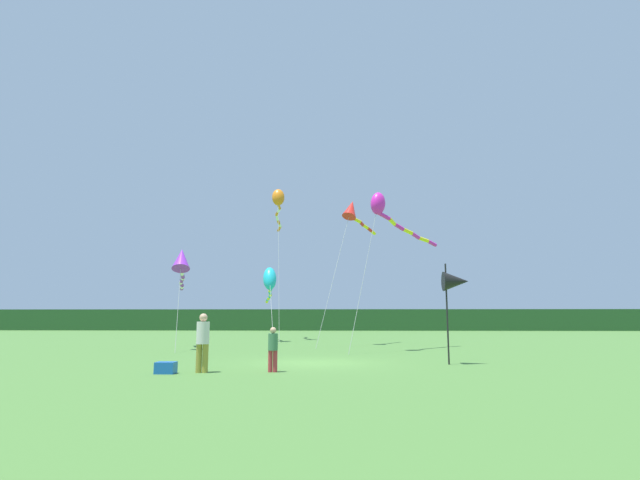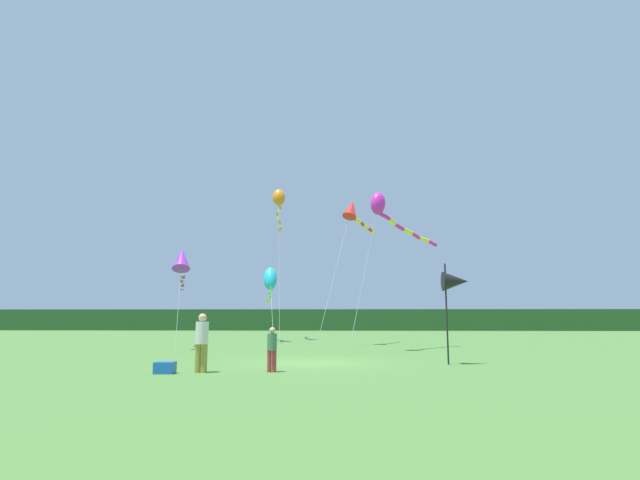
# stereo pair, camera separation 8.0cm
# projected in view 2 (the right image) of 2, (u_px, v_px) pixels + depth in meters

# --- Properties ---
(ground_plane) EXTENTS (120.00, 120.00, 0.00)m
(ground_plane) POSITION_uv_depth(u_px,v_px,m) (313.00, 363.00, 18.25)
(ground_plane) COLOR #477533
(distant_treeline) EXTENTS (108.00, 2.04, 2.60)m
(distant_treeline) POSITION_uv_depth(u_px,v_px,m) (333.00, 320.00, 62.89)
(distant_treeline) COLOR #234C23
(distant_treeline) RESTS_ON ground
(person_adult) EXTENTS (0.38, 0.38, 1.74)m
(person_adult) POSITION_uv_depth(u_px,v_px,m) (202.00, 339.00, 15.16)
(person_adult) COLOR olive
(person_adult) RESTS_ON ground
(person_child) EXTENTS (0.29, 0.29, 1.33)m
(person_child) POSITION_uv_depth(u_px,v_px,m) (272.00, 347.00, 15.27)
(person_child) COLOR #B23338
(person_child) RESTS_ON ground
(cooler_box) EXTENTS (0.56, 0.43, 0.34)m
(cooler_box) POSITION_uv_depth(u_px,v_px,m) (165.00, 368.00, 14.78)
(cooler_box) COLOR #1959B2
(cooler_box) RESTS_ON ground
(banner_flag_pole) EXTENTS (0.90, 0.70, 3.54)m
(banner_flag_pole) POSITION_uv_depth(u_px,v_px,m) (455.00, 282.00, 17.99)
(banner_flag_pole) COLOR black
(banner_flag_pole) RESTS_ON ground
(kite_red) EXTENTS (3.73, 6.13, 8.91)m
(kite_red) POSITION_uv_depth(u_px,v_px,m) (353.00, 211.00, 31.09)
(kite_red) COLOR #B2B2B2
(kite_red) RESTS_ON ground
(kite_magenta) EXTENTS (5.23, 6.12, 7.95)m
(kite_magenta) POSITION_uv_depth(u_px,v_px,m) (386.00, 211.00, 25.77)
(kite_magenta) COLOR #B2B2B2
(kite_magenta) RESTS_ON ground
(kite_orange) EXTENTS (1.42, 9.36, 11.12)m
(kite_orange) POSITION_uv_depth(u_px,v_px,m) (279.00, 201.00, 37.70)
(kite_orange) COLOR #B2B2B2
(kite_orange) RESTS_ON ground
(kite_cyan) EXTENTS (1.71, 8.11, 5.23)m
(kite_cyan) POSITION_uv_depth(u_px,v_px,m) (270.00, 280.00, 34.54)
(kite_cyan) COLOR #B2B2B2
(kite_cyan) RESTS_ON ground
(kite_purple) EXTENTS (1.70, 5.54, 5.37)m
(kite_purple) POSITION_uv_depth(u_px,v_px,m) (182.00, 262.00, 26.39)
(kite_purple) COLOR #B2B2B2
(kite_purple) RESTS_ON ground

